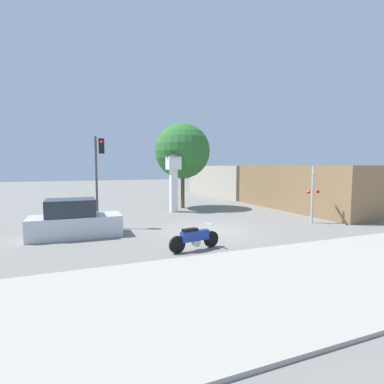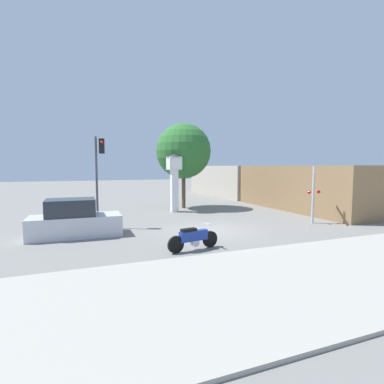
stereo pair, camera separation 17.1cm
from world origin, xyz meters
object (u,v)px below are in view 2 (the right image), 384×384
object	(u,v)px
motorcycle	(193,238)
clock_tower	(174,174)
railroad_crossing_signal	(313,192)
street_tree	(184,151)
traffic_light	(99,166)
freight_train	(252,183)
parked_car	(74,221)

from	to	relation	value
motorcycle	clock_tower	distance (m)	10.53
motorcycle	clock_tower	world-z (taller)	clock_tower
motorcycle	railroad_crossing_signal	xyz separation A→B (m)	(8.65, 2.73, 1.36)
street_tree	clock_tower	bearing A→B (deg)	-128.63
traffic_light	railroad_crossing_signal	size ratio (longest dim) A/B	1.46
motorcycle	traffic_light	distance (m)	7.33
motorcycle	street_tree	world-z (taller)	street_tree
motorcycle	street_tree	bearing A→B (deg)	61.05
freight_train	railroad_crossing_signal	distance (m)	11.52
clock_tower	railroad_crossing_signal	size ratio (longest dim) A/B	1.26
freight_train	street_tree	distance (m)	8.61
railroad_crossing_signal	clock_tower	bearing A→B (deg)	130.49
motorcycle	railroad_crossing_signal	size ratio (longest dim) A/B	0.68
freight_train	traffic_light	size ratio (longest dim) A/B	5.06
freight_train	street_tree	size ratio (longest dim) A/B	3.70
railroad_crossing_signal	parked_car	world-z (taller)	railroad_crossing_signal
parked_car	street_tree	bearing A→B (deg)	42.59
motorcycle	railroad_crossing_signal	bearing A→B (deg)	6.57
freight_train	parked_car	world-z (taller)	freight_train
clock_tower	parked_car	distance (m)	9.13
traffic_light	railroad_crossing_signal	xyz separation A→B (m)	(11.75, -3.26, -1.51)
freight_train	traffic_light	xyz separation A→B (m)	(-14.70, -7.87, 1.65)
clock_tower	freight_train	size ratio (longest dim) A/B	0.17
parked_car	traffic_light	bearing A→B (deg)	52.53
freight_train	motorcycle	bearing A→B (deg)	-129.93
street_tree	parked_car	bearing A→B (deg)	-138.29
railroad_crossing_signal	street_tree	world-z (taller)	street_tree
motorcycle	clock_tower	xyz separation A→B (m)	(2.46, 9.97, 2.33)
traffic_light	parked_car	bearing A→B (deg)	-128.35
clock_tower	street_tree	size ratio (longest dim) A/B	0.63
clock_tower	street_tree	distance (m)	2.74
clock_tower	parked_car	world-z (taller)	clock_tower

